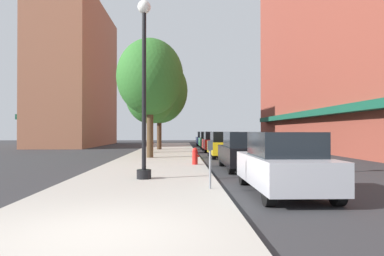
{
  "coord_description": "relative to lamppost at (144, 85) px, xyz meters",
  "views": [
    {
      "loc": [
        1.25,
        -5.5,
        1.68
      ],
      "look_at": [
        2.09,
        21.17,
        1.94
      ],
      "focal_mm": 33.27,
      "sensor_mm": 36.0,
      "label": 1
    }
  ],
  "objects": [
    {
      "name": "ground_plane",
      "position": [
        3.96,
        11.75,
        -3.2
      ],
      "size": [
        90.0,
        90.0,
        0.0
      ],
      "primitive_type": "plane",
      "color": "#2D2D30"
    },
    {
      "name": "building_far_background",
      "position": [
        -11.05,
        30.75,
        5.07
      ],
      "size": [
        6.8,
        18.0,
        16.58
      ],
      "color": "#9E6047",
      "rests_on": "ground"
    },
    {
      "name": "building_right_brick",
      "position": [
        14.95,
        15.75,
        7.46
      ],
      "size": [
        6.8,
        40.0,
        21.38
      ],
      "color": "brown",
      "rests_on": "ground"
    },
    {
      "name": "tree_mid",
      "position": [
        -0.68,
        19.41,
        2.04
      ],
      "size": [
        4.97,
        4.97,
        7.99
      ],
      "color": "#422D1E",
      "rests_on": "sidewalk_slab"
    },
    {
      "name": "sidewalk_slab",
      "position": [
        -0.04,
        12.75,
        -3.14
      ],
      "size": [
        4.8,
        50.0,
        0.12
      ],
      "primitive_type": "cube",
      "color": "#A8A399",
      "rests_on": "ground"
    },
    {
      "name": "car_green",
      "position": [
        3.96,
        23.92,
        -2.39
      ],
      "size": [
        1.8,
        4.3,
        1.66
      ],
      "rotation": [
        0.0,
        0.0,
        0.04
      ],
      "color": "black",
      "rests_on": "ground"
    },
    {
      "name": "lamppost",
      "position": [
        0.0,
        0.0,
        0.0
      ],
      "size": [
        0.48,
        0.48,
        5.9
      ],
      "color": "black",
      "rests_on": "sidewalk_slab"
    },
    {
      "name": "tree_near",
      "position": [
        -1.07,
        14.81,
        1.13
      ],
      "size": [
        3.65,
        3.65,
        6.34
      ],
      "color": "#4C3823",
      "rests_on": "sidewalk_slab"
    },
    {
      "name": "car_silver",
      "position": [
        3.96,
        -2.29,
        -2.39
      ],
      "size": [
        1.8,
        4.3,
        1.66
      ],
      "rotation": [
        0.0,
        0.0,
        -0.03
      ],
      "color": "black",
      "rests_on": "ground"
    },
    {
      "name": "car_blue",
      "position": [
        3.96,
        30.2,
        -2.39
      ],
      "size": [
        1.8,
        4.3,
        1.66
      ],
      "rotation": [
        0.0,
        0.0,
        0.01
      ],
      "color": "black",
      "rests_on": "ground"
    },
    {
      "name": "car_red",
      "position": [
        3.96,
        17.68,
        -2.39
      ],
      "size": [
        1.8,
        4.3,
        1.66
      ],
      "rotation": [
        0.0,
        0.0,
        -0.01
      ],
      "color": "black",
      "rests_on": "ground"
    },
    {
      "name": "fire_hydrant",
      "position": [
        1.89,
        5.01,
        -2.68
      ],
      "size": [
        0.33,
        0.26,
        0.79
      ],
      "color": "red",
      "rests_on": "sidewalk_slab"
    },
    {
      "name": "parking_meter_near",
      "position": [
        2.01,
        -2.09,
        -2.25
      ],
      "size": [
        0.14,
        0.09,
        1.31
      ],
      "color": "slate",
      "rests_on": "sidewalk_slab"
    },
    {
      "name": "tree_far",
      "position": [
        -0.63,
        9.55,
        1.73
      ],
      "size": [
        3.99,
        3.99,
        7.13
      ],
      "color": "#4C3823",
      "rests_on": "sidewalk_slab"
    },
    {
      "name": "car_black",
      "position": [
        3.96,
        3.68,
        -2.39
      ],
      "size": [
        1.8,
        4.3,
        1.66
      ],
      "rotation": [
        0.0,
        0.0,
        -0.02
      ],
      "color": "black",
      "rests_on": "ground"
    },
    {
      "name": "car_yellow",
      "position": [
        3.96,
        10.97,
        -2.39
      ],
      "size": [
        1.8,
        4.3,
        1.66
      ],
      "rotation": [
        0.0,
        0.0,
        0.04
      ],
      "color": "black",
      "rests_on": "ground"
    }
  ]
}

